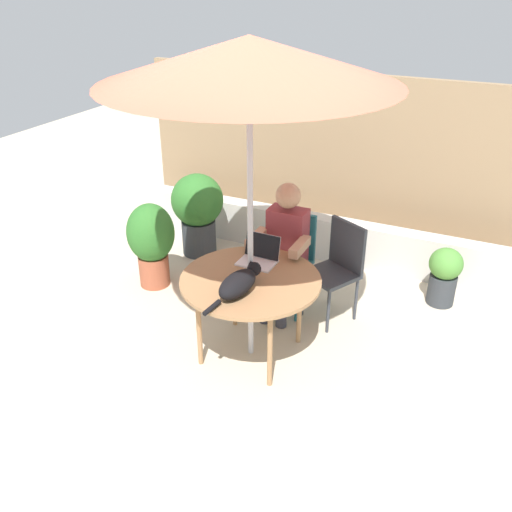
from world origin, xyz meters
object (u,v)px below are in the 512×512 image
at_px(patio_table, 251,284).
at_px(laptop, 260,254).
at_px(potted_plant_near_fence, 198,209).
at_px(potted_plant_by_chair, 151,240).
at_px(person_seated, 284,244).
at_px(cat, 239,283).
at_px(patio_umbrella, 249,60).
at_px(potted_plant_corner, 444,274).
at_px(chair_occupied, 290,253).
at_px(chair_empty, 338,263).

bearing_deg(patio_table, laptop, 100.90).
xyz_separation_m(potted_plant_near_fence, potted_plant_by_chair, (-0.06, -0.79, -0.03)).
distance_m(patio_table, potted_plant_near_fence, 1.91).
distance_m(person_seated, cat, 0.91).
bearing_deg(potted_plant_near_fence, patio_umbrella, -46.81).
bearing_deg(potted_plant_corner, potted_plant_near_fence, -178.45).
bearing_deg(potted_plant_near_fence, patio_table, -46.81).
xyz_separation_m(chair_occupied, laptop, (-0.06, -0.55, 0.24)).
height_order(patio_umbrella, potted_plant_corner, patio_umbrella).
xyz_separation_m(potted_plant_by_chair, potted_plant_corner, (2.67, 0.86, -0.18)).
bearing_deg(cat, chair_empty, 67.63).
height_order(patio_table, cat, cat).
bearing_deg(patio_table, potted_plant_near_fence, 133.19).
relative_size(cat, potted_plant_corner, 1.13).
distance_m(patio_umbrella, potted_plant_corner, 2.82).
height_order(patio_table, potted_plant_corner, patio_table).
xyz_separation_m(chair_empty, potted_plant_by_chair, (-1.82, -0.25, -0.04)).
bearing_deg(laptop, potted_plant_corner, 40.58).
xyz_separation_m(patio_table, chair_occupied, (0.00, 0.84, -0.12)).
relative_size(patio_table, cat, 1.72).
bearing_deg(potted_plant_corner, potted_plant_by_chair, -162.08).
height_order(patio_table, person_seated, person_seated).
height_order(person_seated, potted_plant_by_chair, person_seated).
bearing_deg(chair_empty, patio_table, -118.26).
height_order(cat, potted_plant_near_fence, potted_plant_near_fence).
distance_m(person_seated, potted_plant_by_chair, 1.38).
relative_size(laptop, potted_plant_by_chair, 0.35).
distance_m(patio_table, potted_plant_by_chair, 1.50).
bearing_deg(chair_occupied, potted_plant_corner, 25.40).
xyz_separation_m(patio_table, person_seated, (-0.00, 0.68, 0.04)).
bearing_deg(person_seated, potted_plant_corner, 30.79).
bearing_deg(chair_occupied, potted_plant_near_fence, 157.16).
bearing_deg(chair_empty, potted_plant_by_chair, -172.19).
distance_m(chair_empty, cat, 1.19).
bearing_deg(person_seated, potted_plant_near_fence, 151.53).
relative_size(potted_plant_near_fence, potted_plant_corner, 1.60).
xyz_separation_m(chair_occupied, person_seated, (-0.00, -0.16, 0.17)).
distance_m(cat, potted_plant_near_fence, 2.10).
bearing_deg(laptop, person_seated, 81.71).
xyz_separation_m(patio_table, potted_plant_by_chair, (-1.37, 0.60, -0.16)).
xyz_separation_m(patio_umbrella, potted_plant_corner, (1.31, 1.46, -2.02)).
bearing_deg(cat, patio_umbrella, 94.01).
distance_m(person_seated, potted_plant_near_fence, 1.50).
relative_size(patio_umbrella, potted_plant_near_fence, 2.72).
relative_size(chair_occupied, laptop, 2.98).
relative_size(patio_table, potted_plant_near_fence, 1.21).
distance_m(patio_umbrella, laptop, 1.59).
relative_size(patio_table, person_seated, 0.89).
distance_m(chair_empty, laptop, 0.79).
xyz_separation_m(patio_umbrella, cat, (0.02, -0.22, -1.54)).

